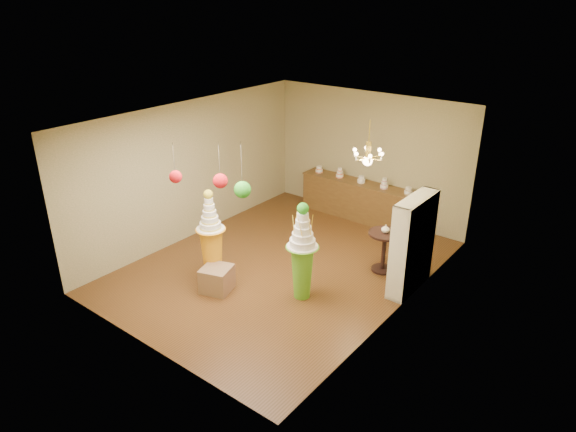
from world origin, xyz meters
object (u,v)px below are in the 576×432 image
Objects in this scene: sideboard at (360,200)px; round_table at (384,246)px; pedestal_green at (302,260)px; pedestal_orange at (212,247)px.

sideboard is 2.51m from round_table.
pedestal_green is 0.60× the size of sideboard.
round_table is at bearing 68.16° from pedestal_green.
pedestal_orange is at bearing -99.80° from sideboard.
round_table is at bearing -48.94° from sideboard.
pedestal_orange is at bearing -135.97° from round_table.
round_table is (0.69, 1.73, -0.22)m from pedestal_green.
pedestal_green reaches higher than sideboard.
pedestal_green is 2.21× the size of round_table.
pedestal_orange is at bearing -161.52° from pedestal_green.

